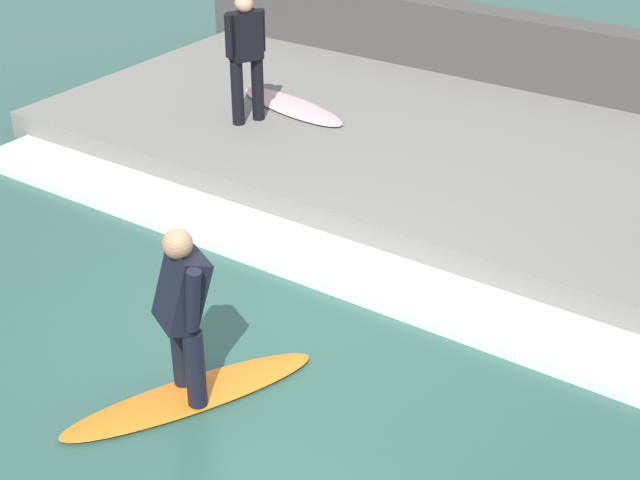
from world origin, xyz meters
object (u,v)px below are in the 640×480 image
at_px(surfer_waiting_near, 246,52).
at_px(surfboard_waiting_near, 292,106).
at_px(surfboard_riding, 191,395).
at_px(surfer_riding, 183,306).

relative_size(surfer_waiting_near, surfboard_waiting_near, 0.83).
height_order(surfboard_riding, surfboard_waiting_near, surfboard_waiting_near).
bearing_deg(surfboard_waiting_near, surfer_riding, -152.92).
height_order(surfer_riding, surfer_waiting_near, surfer_waiting_near).
bearing_deg(surfer_riding, surfboard_riding, 180.00).
bearing_deg(surfer_riding, surfer_waiting_near, 32.56).
height_order(surfboard_riding, surfer_waiting_near, surfer_waiting_near).
distance_m(surfboard_riding, surfboard_waiting_near, 5.37).
bearing_deg(surfer_waiting_near, surfboard_riding, -147.44).
relative_size(surfer_riding, surfer_waiting_near, 0.92).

